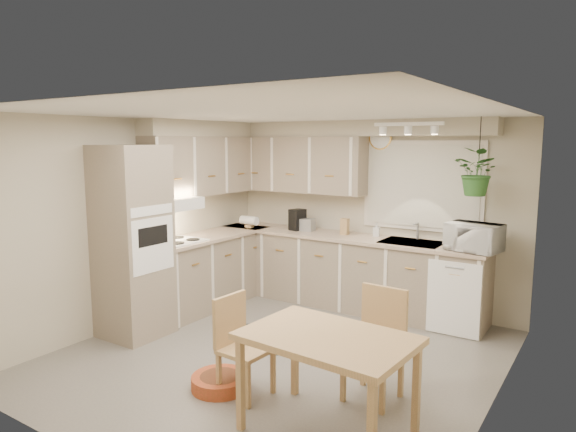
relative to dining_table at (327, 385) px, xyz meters
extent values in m
plane|color=slate|center=(-1.07, 0.94, -0.38)|extent=(4.20, 4.20, 0.00)
plane|color=white|center=(-1.07, 0.94, 2.02)|extent=(4.20, 4.20, 0.00)
cube|color=#BFB69E|center=(-1.07, 3.04, 0.82)|extent=(4.00, 0.04, 2.40)
cube|color=#BFB69E|center=(-1.07, -1.16, 0.82)|extent=(4.00, 0.04, 2.40)
cube|color=#BFB69E|center=(-3.07, 0.94, 0.82)|extent=(0.04, 4.20, 2.40)
cube|color=#BFB69E|center=(0.93, 0.94, 0.82)|extent=(0.04, 4.20, 2.40)
cube|color=gray|center=(-2.77, 1.82, 0.07)|extent=(0.60, 1.85, 0.90)
cube|color=gray|center=(-1.27, 2.74, 0.07)|extent=(3.60, 0.60, 0.90)
cube|color=#CDB196|center=(-2.76, 1.82, 0.54)|extent=(0.64, 1.89, 0.04)
cube|color=#CDB196|center=(-1.27, 2.73, 0.54)|extent=(3.64, 0.64, 0.04)
cube|color=gray|center=(-2.74, 0.57, 0.67)|extent=(0.65, 0.65, 2.10)
cube|color=white|center=(-2.42, 0.57, 0.67)|extent=(0.02, 0.56, 0.58)
cube|color=gray|center=(-2.89, 1.94, 1.45)|extent=(0.35, 2.00, 0.75)
cube|color=gray|center=(-2.07, 2.87, 1.45)|extent=(2.00, 0.35, 0.75)
cube|color=#BFB69E|center=(-2.92, 1.94, 1.92)|extent=(0.30, 2.00, 0.20)
cube|color=#BFB69E|center=(-1.27, 2.89, 1.92)|extent=(3.60, 0.30, 0.20)
cube|color=white|center=(-2.75, 1.24, 0.57)|extent=(0.52, 0.58, 0.02)
cube|color=white|center=(-2.77, 1.24, 1.02)|extent=(0.40, 0.60, 0.14)
cube|color=white|center=(-0.37, 3.01, 1.22)|extent=(1.40, 0.02, 1.00)
cube|color=silver|center=(-0.37, 3.02, 1.22)|extent=(1.50, 0.02, 1.10)
cube|color=#96989D|center=(-0.37, 2.74, 0.52)|extent=(0.70, 0.48, 0.10)
cube|color=white|center=(0.23, 2.43, 0.05)|extent=(0.58, 0.02, 0.83)
cube|color=white|center=(-0.37, 2.49, 1.95)|extent=(0.80, 0.04, 0.04)
cylinder|color=#E0AB4F|center=(-0.92, 3.01, 1.80)|extent=(0.30, 0.03, 0.30)
cube|color=tan|center=(0.00, 0.00, 0.00)|extent=(1.25, 0.88, 0.76)
cube|color=tan|center=(-0.85, 0.14, 0.04)|extent=(0.42, 0.42, 0.85)
cube|color=tan|center=(0.07, 0.66, 0.08)|extent=(0.45, 0.45, 0.92)
ellipsoid|color=black|center=(-1.42, 1.28, -0.37)|extent=(1.16, 0.93, 0.01)
cylinder|color=#BD4225|center=(-1.11, 0.10, -0.32)|extent=(0.61, 0.61, 0.12)
imported|color=white|center=(0.37, 2.64, 0.75)|extent=(0.60, 0.40, 0.38)
imported|color=white|center=(-0.89, 2.89, 0.60)|extent=(0.11, 0.18, 0.08)
imported|color=#2B5E25|center=(0.38, 2.64, 1.37)|extent=(0.64, 0.67, 0.41)
cube|color=black|center=(-1.98, 2.74, 0.70)|extent=(0.20, 0.23, 0.28)
cube|color=#96989D|center=(-1.88, 2.76, 0.64)|extent=(0.28, 0.17, 0.16)
cube|color=tan|center=(-1.29, 2.79, 0.67)|extent=(0.10, 0.10, 0.21)
camera|label=1|loc=(1.69, -3.10, 1.75)|focal=32.00mm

